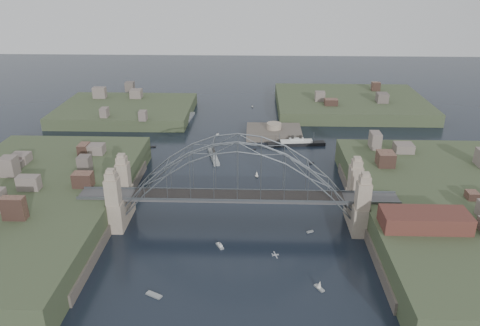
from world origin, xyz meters
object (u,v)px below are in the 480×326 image
at_px(naval_cruiser_far, 189,117).
at_px(ocean_liner, 296,143).
at_px(wharf_shed, 425,220).
at_px(bridge, 238,182).
at_px(fort_island, 274,137).
at_px(naval_cruiser_near, 214,156).

relative_size(naval_cruiser_far, ocean_liner, 0.65).
relative_size(wharf_shed, ocean_liner, 0.89).
relative_size(wharf_shed, naval_cruiser_far, 1.36).
xyz_separation_m(bridge, ocean_liner, (20.33, 59.32, -11.48)).
bearing_deg(ocean_liner, naval_cruiser_far, 145.12).
bearing_deg(fort_island, bridge, -99.73).
distance_m(naval_cruiser_near, naval_cruiser_far, 47.84).
xyz_separation_m(naval_cruiser_near, naval_cruiser_far, (-14.92, 45.45, 0.03)).
height_order(naval_cruiser_near, ocean_liner, ocean_liner).
relative_size(fort_island, naval_cruiser_near, 1.39).
xyz_separation_m(wharf_shed, ocean_liner, (-23.67, 73.32, -9.15)).
bearing_deg(naval_cruiser_far, naval_cruiser_near, -71.82).
distance_m(bridge, ocean_liner, 63.74).
relative_size(bridge, fort_island, 3.82).
distance_m(wharf_shed, naval_cruiser_near, 81.43).
relative_size(naval_cruiser_near, ocean_liner, 0.70).
xyz_separation_m(bridge, fort_island, (12.00, 70.00, -12.66)).
bearing_deg(bridge, naval_cruiser_far, 105.59).
bearing_deg(ocean_liner, bridge, -108.92).
height_order(wharf_shed, naval_cruiser_near, wharf_shed).
bearing_deg(naval_cruiser_far, fort_island, -29.54).
distance_m(fort_island, naval_cruiser_far, 43.06).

